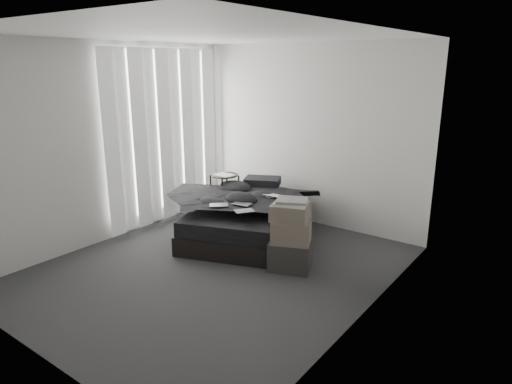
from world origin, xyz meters
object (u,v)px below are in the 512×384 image
Objects in this scene: laptop at (272,192)px; side_stand at (225,199)px; box_lower at (290,255)px; bed at (247,229)px.

side_stand reaches higher than laptop.
side_stand is (-0.96, 0.15, -0.30)m from laptop.
side_stand is at bearing 154.19° from box_lower.
bed is at bearing -154.50° from laptop.
bed is 1.13m from box_lower.
side_stand is at bearing 135.43° from bed.
box_lower reaches higher than bed.
box_lower is at bearing -46.23° from bed.
laptop is 1.09m from box_lower.
side_stand is 1.86m from box_lower.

